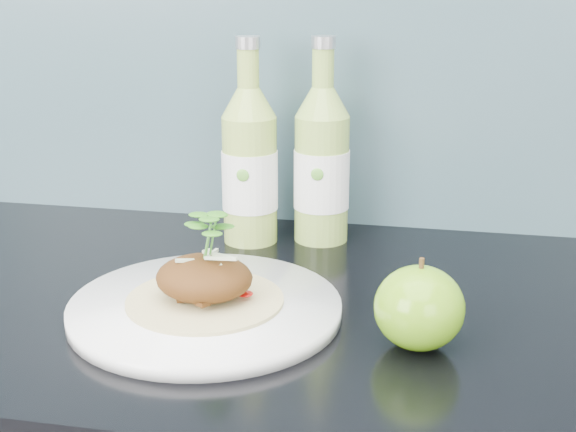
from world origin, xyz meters
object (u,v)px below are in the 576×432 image
at_px(green_apple, 419,308).
at_px(cider_bottle_right, 322,166).
at_px(dinner_plate, 205,308).
at_px(cider_bottle_left, 250,166).

height_order(green_apple, cider_bottle_right, cider_bottle_right).
bearing_deg(cider_bottle_right, green_apple, -51.63).
distance_m(dinner_plate, cider_bottle_left, 0.27).
distance_m(cider_bottle_left, cider_bottle_right, 0.10).
bearing_deg(cider_bottle_right, cider_bottle_left, -153.36).
bearing_deg(cider_bottle_left, green_apple, -33.38).
relative_size(dinner_plate, cider_bottle_left, 1.35).
bearing_deg(dinner_plate, cider_bottle_left, 92.33).
bearing_deg(dinner_plate, green_apple, -7.31).
bearing_deg(green_apple, dinner_plate, 172.69).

